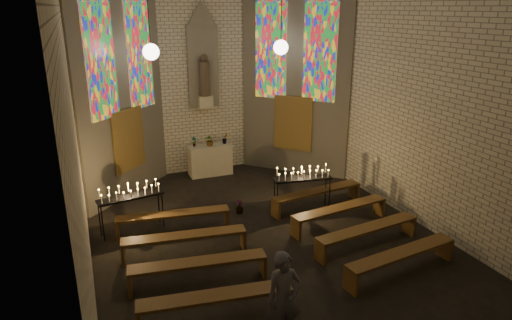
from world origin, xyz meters
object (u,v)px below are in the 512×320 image
at_px(votive_stand_right, 303,176).
at_px(visitor, 284,299).
at_px(altar, 210,160).
at_px(votive_stand_left, 130,194).
at_px(aisle_flower_pot, 239,207).

height_order(votive_stand_right, visitor, visitor).
relative_size(altar, votive_stand_right, 0.86).
bearing_deg(votive_stand_left, altar, 37.71).
relative_size(aisle_flower_pot, votive_stand_left, 0.23).
bearing_deg(aisle_flower_pot, altar, 87.86).
distance_m(altar, visitor, 8.30).
bearing_deg(visitor, altar, 83.64).
bearing_deg(altar, votive_stand_left, -132.47).
relative_size(votive_stand_right, visitor, 0.98).
relative_size(altar, visitor, 0.84).
height_order(altar, votive_stand_right, votive_stand_right).
bearing_deg(votive_stand_left, visitor, -79.77).
bearing_deg(votive_stand_right, votive_stand_left, -176.88).
distance_m(altar, aisle_flower_pot, 3.25).
height_order(aisle_flower_pot, votive_stand_left, votive_stand_left).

